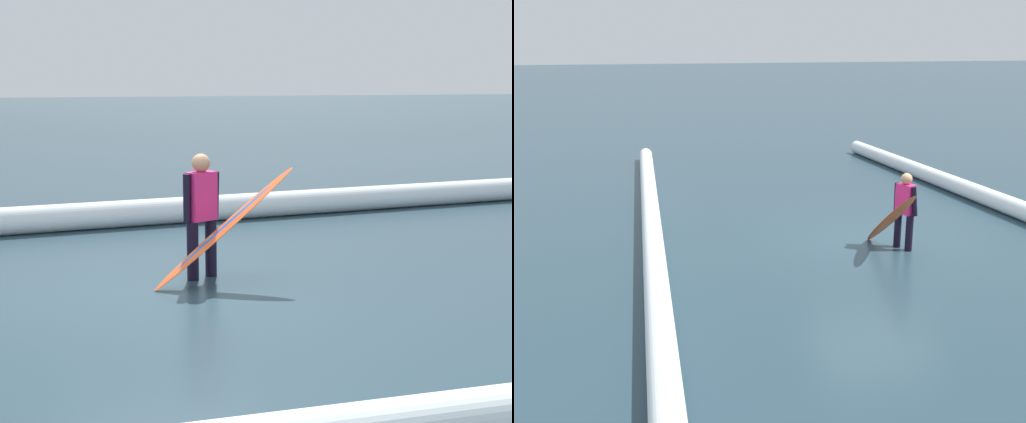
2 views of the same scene
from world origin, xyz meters
TOP-DOWN VIEW (x-y plane):
  - ground_plane at (0.00, 0.00)m, footprint 176.17×176.17m
  - surfer at (-0.62, -0.28)m, footprint 0.48×0.33m
  - surfboard at (-0.80, 0.10)m, footprint 1.73×0.41m
  - wave_crest_midground at (-0.98, 4.47)m, footprint 21.10×0.80m

SIDE VIEW (x-z plane):
  - ground_plane at x=0.00m, z-range 0.00..0.00m
  - wave_crest_midground at x=-0.98m, z-range 0.00..0.40m
  - surfboard at x=-0.80m, z-range -0.01..1.36m
  - surfer at x=-0.62m, z-range 0.09..1.59m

